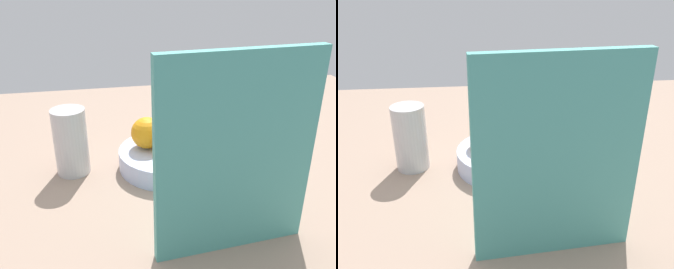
% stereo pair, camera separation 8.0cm
% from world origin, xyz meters
% --- Properties ---
extents(ground_plane, '(1.80, 1.40, 0.03)m').
position_xyz_m(ground_plane, '(0.00, 0.00, -0.01)').
color(ground_plane, gray).
extents(fruit_bowl, '(0.25, 0.25, 0.05)m').
position_xyz_m(fruit_bowl, '(0.03, 0.01, 0.02)').
color(fruit_bowl, silver).
rests_on(fruit_bowl, ground_plane).
extents(orange_front_left, '(0.08, 0.08, 0.08)m').
position_xyz_m(orange_front_left, '(0.08, -0.01, 0.09)').
color(orange_front_left, orange).
rests_on(orange_front_left, fruit_bowl).
extents(orange_front_right, '(0.08, 0.08, 0.08)m').
position_xyz_m(orange_front_right, '(0.03, 0.05, 0.09)').
color(orange_front_right, orange).
rests_on(orange_front_right, fruit_bowl).
extents(orange_center, '(0.08, 0.08, 0.08)m').
position_xyz_m(orange_center, '(-0.02, -0.02, 0.09)').
color(orange_center, orange).
rests_on(orange_center, fruit_bowl).
extents(banana_bunch, '(0.10, 0.18, 0.08)m').
position_xyz_m(banana_bunch, '(-0.00, 0.01, 0.09)').
color(banana_bunch, yellow).
rests_on(banana_bunch, fruit_bowl).
extents(cutting_board, '(0.28, 0.04, 0.36)m').
position_xyz_m(cutting_board, '(-0.02, 0.32, 0.18)').
color(cutting_board, teal).
rests_on(cutting_board, ground_plane).
extents(thermos_tumbler, '(0.08, 0.08, 0.17)m').
position_xyz_m(thermos_tumbler, '(0.27, -0.01, 0.08)').
color(thermos_tumbler, '#BEBABD').
rests_on(thermos_tumbler, ground_plane).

